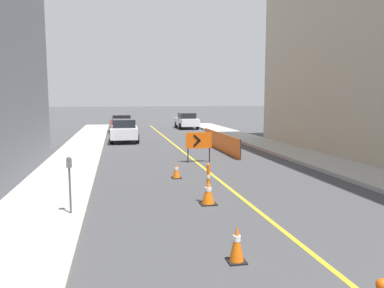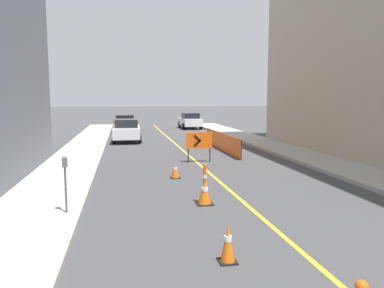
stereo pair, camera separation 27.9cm
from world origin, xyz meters
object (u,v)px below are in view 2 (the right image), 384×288
(traffic_cone_fifth, at_px, (175,171))
(arrow_barricade_primary, at_px, (199,141))
(parked_car_curb_far, at_px, (190,121))
(parking_meter_near_curb, at_px, (65,173))
(traffic_cone_fourth, at_px, (205,193))
(parked_car_curb_near, at_px, (127,130))
(parked_car_curb_mid, at_px, (124,123))
(delineator_post_rear, at_px, (205,186))
(traffic_cone_third, at_px, (228,244))

(traffic_cone_fifth, height_order, arrow_barricade_primary, arrow_barricade_primary)
(arrow_barricade_primary, distance_m, parked_car_curb_far, 20.36)
(arrow_barricade_primary, relative_size, parking_meter_near_curb, 0.99)
(parking_meter_near_curb, bearing_deg, traffic_cone_fourth, 10.00)
(traffic_cone_fourth, height_order, parked_car_curb_far, parked_car_curb_far)
(parked_car_curb_near, height_order, parked_car_curb_mid, same)
(delineator_post_rear, distance_m, parked_car_curb_far, 27.42)
(traffic_cone_fourth, bearing_deg, parked_car_curb_far, 80.71)
(parked_car_curb_near, bearing_deg, parked_car_curb_far, 59.90)
(parked_car_curb_near, bearing_deg, arrow_barricade_primary, -69.56)
(arrow_barricade_primary, xyz_separation_m, parking_meter_near_curb, (-5.00, -7.69, 0.17))
(traffic_cone_fifth, distance_m, parked_car_curb_mid, 20.33)
(traffic_cone_third, xyz_separation_m, parked_car_curb_mid, (-1.74, 27.79, 0.44))
(traffic_cone_third, xyz_separation_m, arrow_barricade_primary, (1.68, 10.89, 0.65))
(traffic_cone_fifth, bearing_deg, arrow_barricade_primary, 64.20)
(arrow_barricade_primary, relative_size, parked_car_curb_mid, 0.33)
(traffic_cone_fifth, bearing_deg, parked_car_curb_mid, 95.10)
(traffic_cone_fourth, xyz_separation_m, parked_car_curb_near, (-2.03, 16.51, 0.46))
(traffic_cone_third, relative_size, delineator_post_rear, 0.61)
(delineator_post_rear, relative_size, parked_car_curb_mid, 0.27)
(arrow_barricade_primary, xyz_separation_m, parked_car_curb_mid, (-3.42, 16.90, -0.21))
(traffic_cone_fifth, bearing_deg, traffic_cone_fourth, -84.70)
(traffic_cone_fourth, relative_size, arrow_barricade_primary, 0.48)
(parked_car_curb_far, bearing_deg, traffic_cone_third, -100.20)
(traffic_cone_fourth, bearing_deg, parked_car_curb_mid, 95.13)
(traffic_cone_fifth, xyz_separation_m, delineator_post_rear, (0.37, -3.60, 0.22))
(delineator_post_rear, height_order, arrow_barricade_primary, arrow_barricade_primary)
(traffic_cone_third, distance_m, parking_meter_near_curb, 4.68)
(traffic_cone_third, xyz_separation_m, traffic_cone_fifth, (0.06, 7.54, -0.07))
(traffic_cone_third, relative_size, parked_car_curb_mid, 0.16)
(delineator_post_rear, xyz_separation_m, parked_car_curb_near, (-2.06, 16.42, 0.29))
(arrow_barricade_primary, height_order, parked_car_curb_mid, parked_car_curb_mid)
(traffic_cone_fifth, distance_m, parking_meter_near_curb, 5.58)
(traffic_cone_fifth, distance_m, delineator_post_rear, 3.62)
(traffic_cone_fifth, xyz_separation_m, parked_car_curb_mid, (-1.81, 20.25, 0.52))
(traffic_cone_fourth, bearing_deg, parked_car_curb_near, 97.02)
(traffic_cone_fourth, relative_size, parking_meter_near_curb, 0.48)
(traffic_cone_fifth, bearing_deg, traffic_cone_third, -90.48)
(traffic_cone_fourth, xyz_separation_m, delineator_post_rear, (0.02, 0.09, 0.16))
(parked_car_curb_mid, relative_size, parked_car_curb_far, 1.01)
(traffic_cone_fourth, distance_m, traffic_cone_fifth, 3.71)
(delineator_post_rear, relative_size, arrow_barricade_primary, 0.82)
(delineator_post_rear, bearing_deg, parking_meter_near_curb, -168.69)
(parked_car_curb_near, distance_m, parked_car_curb_mid, 7.43)
(arrow_barricade_primary, xyz_separation_m, parked_car_curb_near, (-3.31, 9.47, -0.21))
(parked_car_curb_mid, bearing_deg, traffic_cone_third, -89.71)
(traffic_cone_fourth, xyz_separation_m, parked_car_curb_mid, (-2.15, 23.94, 0.46))
(traffic_cone_fourth, distance_m, parked_car_curb_mid, 24.04)
(delineator_post_rear, height_order, parked_car_curb_mid, parked_car_curb_mid)
(arrow_barricade_primary, relative_size, parked_car_curb_near, 0.33)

